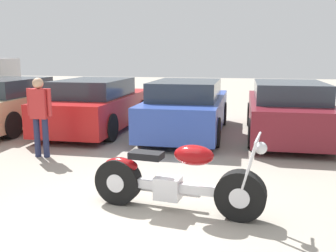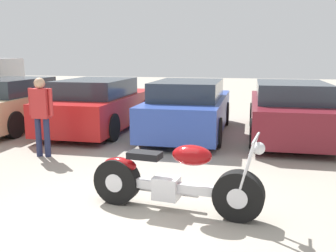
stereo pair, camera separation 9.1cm
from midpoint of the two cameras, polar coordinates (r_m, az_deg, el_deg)
The scene contains 7 objects.
ground_plane at distance 4.88m, azimuth -6.52°, elevation -13.95°, with size 60.00×60.00×0.00m, color gray.
motorcycle at distance 4.96m, azimuth 1.22°, elevation -8.34°, with size 2.32×0.74×1.08m.
parked_car_champagne at distance 11.52m, azimuth -22.08°, elevation 3.15°, with size 1.89×4.49×1.40m.
parked_car_red at distance 10.49m, azimuth -10.12°, elevation 3.10°, with size 1.89×4.49×1.40m.
parked_car_blue at distance 9.76m, azimuth 3.49°, elevation 2.68°, with size 1.89×4.49×1.40m.
parked_car_maroon at distance 9.75m, azimuth 18.24°, elevation 2.16°, with size 1.89×4.49×1.40m.
person_standing at distance 7.88m, azimuth -18.45°, elevation 2.24°, with size 0.52×0.21×1.60m.
Camera 2 is at (1.51, -4.18, 2.03)m, focal length 40.00 mm.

